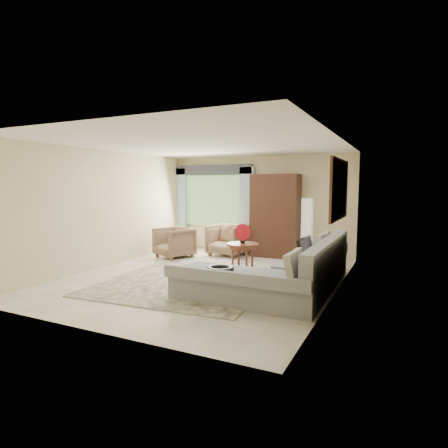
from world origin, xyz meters
The scene contains 17 objects.
ground centered at (0.00, 0.00, 0.00)m, with size 6.00×6.00×0.00m, color silver.
area_rug centered at (-0.15, -0.03, 0.01)m, with size 3.00×4.00×0.02m, color beige.
sectional_sofa centered at (1.78, -0.18, 0.28)m, with size 2.30×3.46×0.90m.
tv_screen centered at (2.05, -0.24, 0.72)m, with size 0.06×0.74×0.48m, color black.
garden_hose centered at (1.00, -1.33, 0.55)m, with size 0.43×0.43×0.09m, color black.
coffee_table centered at (0.57, 0.56, 0.34)m, with size 0.65×0.65×0.65m.
red_disc centered at (0.57, 0.56, 0.88)m, with size 0.34×0.34×0.03m, color #A61018.
armchair_left centered at (-1.71, 1.49, 0.38)m, with size 0.81×0.84×0.76m, color brown.
armchair_right centered at (-0.60, 2.32, 0.40)m, with size 0.86×0.89×0.81m, color #7F6045.
potted_plant centered at (-2.05, 2.75, 0.24)m, with size 0.43×0.37×0.48m, color #999999.
armoire centered at (0.55, 2.72, 1.05)m, with size 1.20×0.55×2.10m, color black.
floor_lamp centered at (1.35, 2.78, 0.75)m, with size 0.24×0.24×1.50m, color silver.
window centered at (-1.35, 2.97, 1.40)m, with size 1.80×0.04×1.40m, color #669E59.
curtain_left centered at (-2.40, 2.88, 1.15)m, with size 0.40×0.08×2.30m, color #9EB7CC.
curtain_right centered at (-0.30, 2.88, 1.15)m, with size 0.40×0.08×2.30m, color #9EB7CC.
valance centered at (-1.35, 2.90, 2.25)m, with size 2.40×0.12×0.26m, color #1E232D.
wall_mirror centered at (2.46, 0.35, 1.75)m, with size 0.05×1.70×1.05m.
Camera 1 is at (3.50, -6.36, 1.83)m, focal length 30.00 mm.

